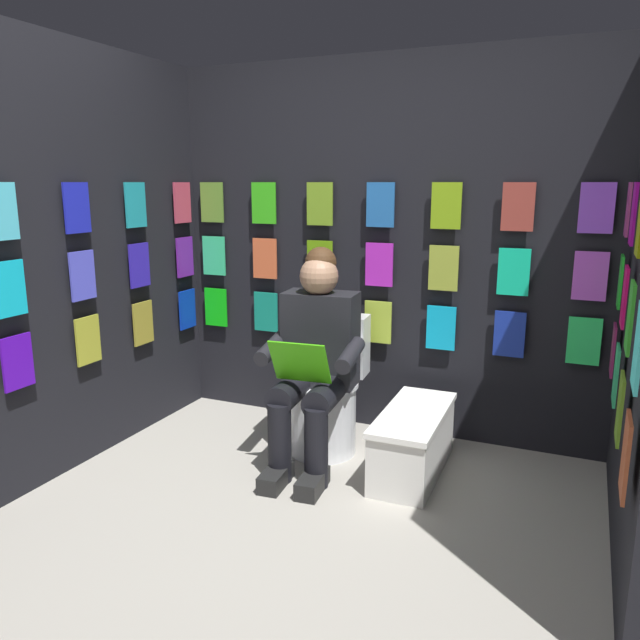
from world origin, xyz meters
TOP-DOWN VIEW (x-y plane):
  - ground_plane at (0.00, 0.00)m, footprint 30.00×30.00m
  - display_wall_back at (0.00, -1.76)m, footprint 2.78×0.14m
  - display_wall_right at (1.39, -0.86)m, footprint 0.14×1.71m
  - toilet at (0.18, -1.30)m, footprint 0.42×0.57m
  - person_reading at (0.16, -1.07)m, footprint 0.55×0.71m
  - comic_longbox_near at (-0.37, -1.17)m, footprint 0.32×0.77m

SIDE VIEW (x-z plane):
  - ground_plane at x=0.00m, z-range 0.00..0.00m
  - comic_longbox_near at x=-0.37m, z-range 0.00..0.35m
  - toilet at x=0.18m, z-range -0.06..0.71m
  - person_reading at x=0.16m, z-range 0.00..1.20m
  - display_wall_back at x=0.00m, z-range 0.00..2.26m
  - display_wall_right at x=1.39m, z-range 0.00..2.26m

